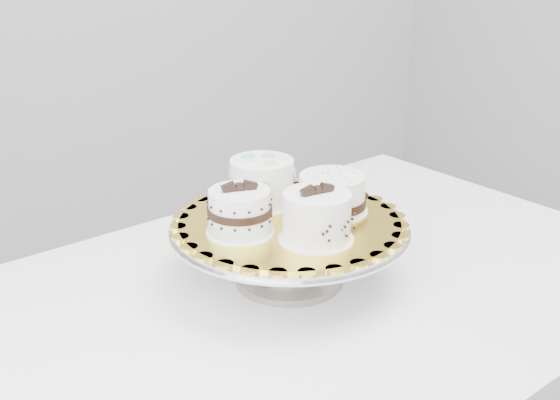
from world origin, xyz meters
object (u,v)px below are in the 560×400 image
cake_board (289,222)px  cake_dots (262,182)px  cake_swirl (317,218)px  cake_stand (289,242)px  cake_banded (240,213)px  table (314,322)px  cake_ribbon (333,194)px

cake_board → cake_dots: size_ratio=2.78×
cake_board → cake_dots: bearing=89.6°
cake_swirl → cake_dots: (0.01, 0.17, 0.00)m
cake_stand → cake_banded: cake_banded is taller
cake_stand → cake_dots: cake_dots is taller
table → cake_board: (-0.03, 0.03, 0.19)m
table → cake_stand: cake_stand is taller
cake_stand → cake_swirl: bearing=-94.6°
cake_stand → cake_dots: (0.00, 0.09, 0.08)m
cake_swirl → cake_dots: bearing=91.7°
table → cake_board: bearing=135.3°
cake_board → cake_ribbon: (0.08, -0.00, 0.03)m
cake_board → cake_stand: bearing=180.0°
cake_dots → cake_ribbon: size_ratio=1.02×
cake_banded → cake_ribbon: 0.17m
cake_dots → cake_swirl: bearing=-104.4°
cake_swirl → cake_ribbon: cake_swirl is taller
cake_swirl → cake_stand: bearing=89.6°
cake_banded → cake_dots: cake_banded is taller
cake_stand → cake_banded: bearing=179.0°
table → cake_dots: 0.26m
cake_banded → cake_stand: bearing=14.8°
cake_banded → cake_swirl: bearing=-29.6°
cake_swirl → cake_banded: bearing=138.7°
cake_board → cake_swirl: bearing=-94.6°
table → cake_stand: (-0.03, 0.03, 0.15)m
cake_banded → cake_ribbon: (0.17, -0.01, -0.00)m
cake_board → cake_swirl: size_ratio=3.13×
cake_swirl → cake_dots: 0.17m
table → cake_swirl: (-0.04, -0.06, 0.23)m
table → cake_board: 0.19m
cake_swirl → cake_banded: cake_swirl is taller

